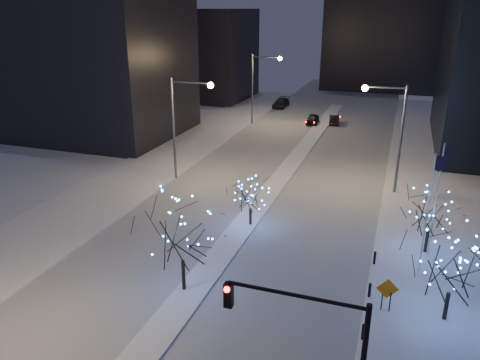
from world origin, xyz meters
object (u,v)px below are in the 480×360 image
at_px(holiday_tree_median_near, 181,233).
at_px(holiday_tree_median_far, 251,196).
at_px(street_lamp_w_mid, 183,116).
at_px(street_lamp_east, 392,125).
at_px(holiday_tree_plaza_near, 454,266).
at_px(traffic_signal_east, 319,349).
at_px(construction_sign, 387,292).
at_px(car_far, 281,103).
at_px(street_lamp_w_far, 259,80).
at_px(car_near, 313,119).
at_px(car_mid, 334,120).
at_px(holiday_tree_plaza_far, 431,213).

distance_m(holiday_tree_median_near, holiday_tree_median_far, 10.09).
bearing_deg(street_lamp_w_mid, street_lamp_east, 8.96).
xyz_separation_m(holiday_tree_median_near, holiday_tree_plaza_near, (14.79, 2.09, -0.46)).
xyz_separation_m(traffic_signal_east, construction_sign, (2.22, 9.91, -3.37)).
bearing_deg(car_far, street_lamp_w_far, -89.05).
height_order(traffic_signal_east, car_near, traffic_signal_east).
relative_size(traffic_signal_east, holiday_tree_median_far, 1.83).
height_order(car_mid, car_far, car_far).
relative_size(holiday_tree_median_near, holiday_tree_median_far, 1.61).
bearing_deg(holiday_tree_median_far, street_lamp_w_mid, 139.97).
bearing_deg(holiday_tree_plaza_far, holiday_tree_median_near, -145.06).
bearing_deg(car_far, holiday_tree_plaza_far, -63.52).
height_order(street_lamp_east, holiday_tree_median_near, street_lamp_east).
distance_m(car_near, holiday_tree_plaza_near, 46.52).
xyz_separation_m(street_lamp_w_mid, construction_sign, (20.10, -16.09, -5.11)).
bearing_deg(car_far, traffic_signal_east, -73.73).
relative_size(street_lamp_w_mid, holiday_tree_median_near, 1.62).
xyz_separation_m(street_lamp_w_far, holiday_tree_median_far, (9.44, -32.93, -3.94)).
bearing_deg(car_far, holiday_tree_plaza_near, -66.03).
distance_m(street_lamp_w_far, street_lamp_east, 29.08).
relative_size(street_lamp_east, traffic_signal_east, 1.43).
bearing_deg(construction_sign, car_far, 100.15).
height_order(traffic_signal_east, holiday_tree_plaza_far, traffic_signal_east).
bearing_deg(car_mid, holiday_tree_plaza_near, 97.56).
height_order(car_far, holiday_tree_median_far, holiday_tree_median_far).
bearing_deg(holiday_tree_plaza_far, car_near, 112.54).
relative_size(street_lamp_w_far, construction_sign, 4.86).
distance_m(car_near, car_mid, 3.17).
relative_size(street_lamp_w_far, holiday_tree_median_near, 1.62).
xyz_separation_m(street_lamp_w_far, street_lamp_east, (19.02, -22.00, -0.05)).
xyz_separation_m(car_mid, holiday_tree_median_far, (-1.00, -36.84, 1.90)).
height_order(car_mid, holiday_tree_plaza_far, holiday_tree_plaza_far).
bearing_deg(car_mid, construction_sign, 93.71).
xyz_separation_m(street_lamp_w_far, car_near, (7.44, 2.88, -5.80)).
relative_size(car_mid, holiday_tree_median_far, 1.04).
height_order(holiday_tree_plaza_far, construction_sign, holiday_tree_plaza_far).
bearing_deg(holiday_tree_median_far, holiday_tree_median_near, -95.74).
bearing_deg(holiday_tree_plaza_far, traffic_signal_east, -104.15).
bearing_deg(car_mid, car_near, 10.53).
bearing_deg(street_lamp_w_far, holiday_tree_plaza_far, -55.95).
bearing_deg(construction_sign, holiday_tree_plaza_near, -4.57).
xyz_separation_m(street_lamp_east, holiday_tree_plaza_near, (4.20, -18.78, -2.96)).
height_order(street_lamp_w_mid, construction_sign, street_lamp_w_mid).
xyz_separation_m(street_lamp_east, holiday_tree_median_near, (-10.58, -20.87, -2.51)).
xyz_separation_m(street_lamp_east, car_far, (-19.08, 35.29, -5.70)).
bearing_deg(car_mid, street_lamp_w_far, 12.15).
bearing_deg(street_lamp_w_far, car_mid, 20.55).
relative_size(traffic_signal_east, holiday_tree_plaza_near, 1.31).
distance_m(street_lamp_w_far, traffic_signal_east, 54.07).
relative_size(holiday_tree_plaza_near, construction_sign, 2.59).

